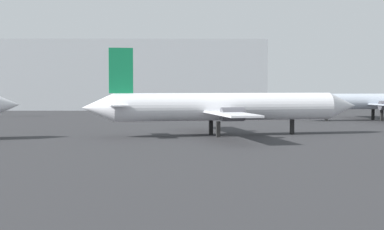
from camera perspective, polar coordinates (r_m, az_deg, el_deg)
name	(u,v)px	position (r m, az deg, el deg)	size (l,w,h in m)	color
airplane_distant	(223,107)	(63.43, 3.06, 0.81)	(30.67, 24.06, 9.37)	white
airplane_far_left	(373,101)	(94.05, 17.22, 1.28)	(27.40, 24.18, 8.94)	#B2BCCC
terminal_building	(107,76)	(134.99, -8.24, 3.83)	(70.68, 18.51, 15.24)	#999EA3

